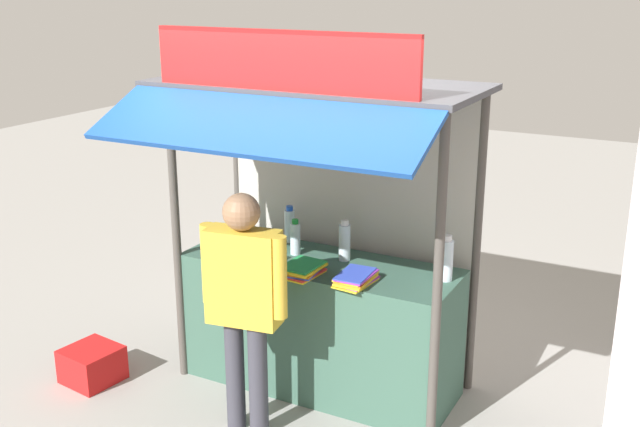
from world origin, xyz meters
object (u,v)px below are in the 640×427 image
water_bottle_mid_right (295,238)px  banana_bunch_inner_left (291,146)px  water_bottle_left (446,259)px  magazine_stack_mid_left (264,259)px  magazine_stack_center (227,252)px  water_bottle_far_left (290,225)px  banana_bunch_leftmost (209,136)px  water_bottle_front_left (345,242)px  magazine_stack_right (302,269)px  plastic_crate (92,364)px  banana_bunch_inner_right (412,160)px  banana_bunch_rightmost (366,149)px  vendor_person (244,293)px  magazine_stack_rear_center (356,278)px

water_bottle_mid_right → banana_bunch_inner_left: banana_bunch_inner_left is taller
water_bottle_left → magazine_stack_mid_left: (-1.20, -0.29, -0.12)m
magazine_stack_center → water_bottle_far_left: bearing=69.6°
water_bottle_mid_right → water_bottle_left: size_ratio=0.84×
water_bottle_left → banana_bunch_leftmost: size_ratio=1.09×
water_bottle_front_left → banana_bunch_leftmost: 1.18m
water_bottle_front_left → banana_bunch_leftmost: size_ratio=1.03×
water_bottle_front_left → magazine_stack_right: 0.41m
banana_bunch_leftmost → plastic_crate: bearing=-162.0°
water_bottle_front_left → banana_bunch_inner_right: 1.17m
magazine_stack_center → banana_bunch_leftmost: 0.87m
banana_bunch_rightmost → plastic_crate: bearing=-171.7°
water_bottle_front_left → magazine_stack_center: 0.81m
water_bottle_front_left → banana_bunch_inner_right: bearing=-39.1°
water_bottle_far_left → plastic_crate: size_ratio=0.76×
vendor_person → banana_bunch_inner_right: bearing=-171.4°
magazine_stack_center → banana_bunch_inner_left: size_ratio=0.89×
magazine_stack_center → vendor_person: vendor_person is taller
water_bottle_mid_right → magazine_stack_mid_left: water_bottle_mid_right is taller
plastic_crate → water_bottle_left: bearing=19.3°
water_bottle_front_left → vendor_person: 0.90m
water_bottle_front_left → magazine_stack_mid_left: 0.57m
water_bottle_mid_right → plastic_crate: 1.75m
banana_bunch_inner_right → magazine_stack_mid_left: bearing=168.0°
banana_bunch_inner_right → plastic_crate: size_ratio=0.77×
water_bottle_far_left → magazine_stack_center: bearing=-110.4°
banana_bunch_leftmost → vendor_person: (0.43, -0.30, -0.88)m
water_bottle_far_left → water_bottle_left: 1.28m
water_bottle_front_left → banana_bunch_rightmost: 1.05m
water_bottle_far_left → banana_bunch_inner_right: bearing=-30.4°
plastic_crate → magazine_stack_mid_left: bearing=24.9°
magazine_stack_rear_center → water_bottle_far_left: bearing=147.3°
banana_bunch_inner_right → banana_bunch_leftmost: bearing=179.9°
banana_bunch_inner_right → banana_bunch_leftmost: (-1.39, 0.00, 0.00)m
banana_bunch_rightmost → banana_bunch_inner_right: bearing=-0.2°
magazine_stack_center → banana_bunch_inner_left: banana_bunch_inner_left is taller
magazine_stack_mid_left → plastic_crate: (-1.15, -0.54, -0.84)m
water_bottle_front_left → magazine_stack_center: (-0.72, -0.37, -0.08)m
water_bottle_mid_right → water_bottle_far_left: 0.27m
magazine_stack_right → vendor_person: size_ratio=0.20×
water_bottle_left → vendor_person: bearing=-140.6°
water_bottle_left → magazine_stack_right: 0.94m
water_bottle_left → magazine_stack_center: bearing=-166.6°
water_bottle_left → magazine_stack_mid_left: 1.24m
water_bottle_far_left → banana_bunch_leftmost: size_ratio=0.98×
magazine_stack_center → vendor_person: (0.45, -0.48, -0.03)m
water_bottle_mid_right → water_bottle_front_left: 0.36m
water_bottle_far_left → banana_bunch_inner_right: (1.21, -0.71, 0.77)m
water_bottle_mid_right → magazine_stack_mid_left: bearing=-111.4°
magazine_stack_rear_center → banana_bunch_leftmost: (-0.95, -0.21, 0.87)m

